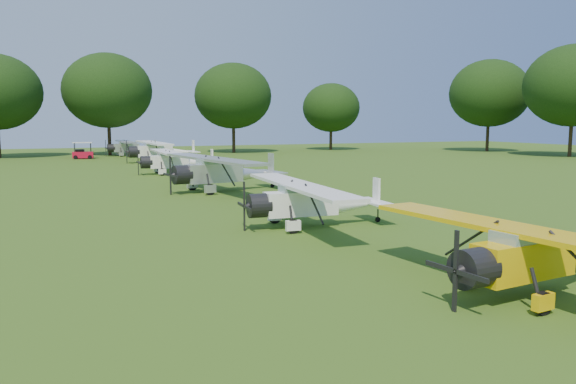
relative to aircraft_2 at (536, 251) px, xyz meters
The scene contains 9 objects.
ground 8.34m from the aircraft_2, 100.60° to the left, with size 160.00×160.00×0.00m, color #355916.
tree_belt 11.00m from the aircraft_2, 76.10° to the left, with size 137.36×130.27×14.52m.
aircraft_2 is the anchor object (origin of this frame).
aircraft_3 10.46m from the aircraft_2, 96.47° to the left, with size 6.22×9.90×1.95m.
aircraft_4 23.24m from the aircraft_2, 92.83° to the left, with size 7.36×11.66×2.29m.
aircraft_5 35.88m from the aircraft_2, 92.22° to the left, with size 6.48×10.30×2.03m.
aircraft_6 49.53m from the aircraft_2, 90.12° to the left, with size 7.50×11.92×2.35m.
aircraft_7 62.51m from the aircraft_2, 91.28° to the left, with size 6.48×10.29×2.04m.
golf_cart 59.30m from the aircraft_2, 97.06° to the left, with size 2.39×1.64×1.92m.
Camera 1 is at (-9.47, -18.18, 4.27)m, focal length 35.00 mm.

